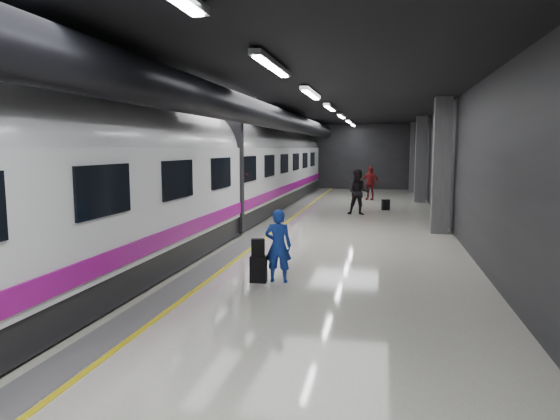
# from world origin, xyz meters

# --- Properties ---
(ground) EXTENTS (40.00, 40.00, 0.00)m
(ground) POSITION_xyz_m (0.00, 0.00, 0.00)
(ground) COLOR silver
(ground) RESTS_ON ground
(platform_hall) EXTENTS (10.02, 40.02, 4.51)m
(platform_hall) POSITION_xyz_m (-0.29, 0.96, 3.54)
(platform_hall) COLOR black
(platform_hall) RESTS_ON ground
(train) EXTENTS (3.05, 38.00, 4.05)m
(train) POSITION_xyz_m (-3.25, -0.00, 2.07)
(train) COLOR black
(train) RESTS_ON ground
(traveler_main) EXTENTS (0.59, 0.40, 1.57)m
(traveler_main) POSITION_xyz_m (0.54, -5.21, 0.78)
(traveler_main) COLOR #174CB1
(traveler_main) RESTS_ON ground
(suitcase_main) EXTENTS (0.36, 0.24, 0.57)m
(suitcase_main) POSITION_xyz_m (0.14, -5.34, 0.28)
(suitcase_main) COLOR black
(suitcase_main) RESTS_ON ground
(shoulder_bag) EXTENTS (0.32, 0.23, 0.38)m
(shoulder_bag) POSITION_xyz_m (0.14, -5.36, 0.76)
(shoulder_bag) COLOR black
(shoulder_bag) RESTS_ON suitcase_main
(traveler_far_a) EXTENTS (0.96, 0.75, 1.95)m
(traveler_far_a) POSITION_xyz_m (1.63, 6.07, 0.97)
(traveler_far_a) COLOR black
(traveler_far_a) RESTS_ON ground
(traveler_far_b) EXTENTS (1.17, 0.72, 1.85)m
(traveler_far_b) POSITION_xyz_m (1.93, 12.55, 0.93)
(traveler_far_b) COLOR maroon
(traveler_far_b) RESTS_ON ground
(suitcase_far) EXTENTS (0.39, 0.33, 0.49)m
(suitcase_far) POSITION_xyz_m (2.79, 8.03, 0.25)
(suitcase_far) COLOR black
(suitcase_far) RESTS_ON ground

